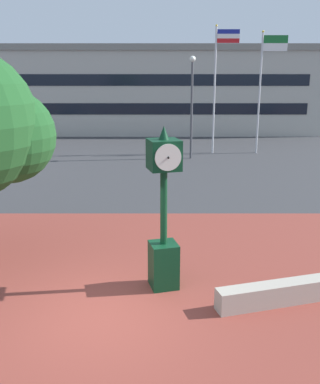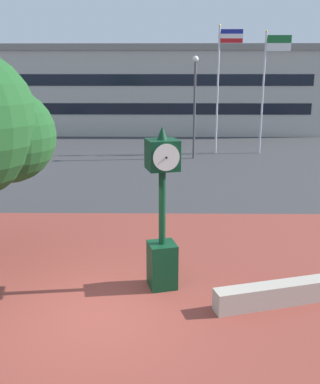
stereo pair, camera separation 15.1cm
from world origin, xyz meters
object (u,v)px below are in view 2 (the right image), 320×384
Objects in this scene: civic_building at (147,88)px; flagpole_secondary at (267,82)px; street_clock at (162,217)px; street_lamp_post at (195,96)px; flagpole_primary at (220,81)px.

flagpole_secondary is at bearing -61.62° from civic_building.
street_clock is at bearing -109.19° from flagpole_secondary.
street_lamp_post is (1.80, 16.52, 1.97)m from street_clock.
flagpole_primary reaches higher than flagpole_secondary.
flagpole_primary is (3.50, 18.43, 2.84)m from street_clock.
street_lamp_post is (-1.70, -1.91, -0.87)m from flagpole_primary.
street_clock is at bearing -87.06° from civic_building.
street_clock is 33.58m from civic_building.
street_clock is at bearing -96.22° from street_lamp_post.
street_clock is 18.97m from flagpole_primary.
flagpole_secondary is at bearing 56.14° from street_clock.
street_clock is 16.73m from street_lamp_post.
flagpole_secondary reaches higher than street_lamp_post.
flagpole_primary is at bearing 48.29° from street_lamp_post.
street_clock is 0.49× the size of flagpole_primary.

